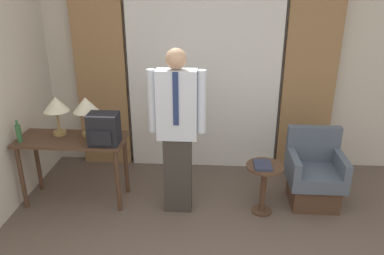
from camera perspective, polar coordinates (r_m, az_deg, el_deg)
The scene contains 13 objects.
wall_back at distance 4.92m, azimuth 1.84°, elevation 9.23°, with size 10.00×0.06×2.70m.
curtain_sheer_center at distance 4.81m, azimuth 1.78°, elevation 8.19°, with size 1.93×0.06×2.58m.
curtain_drape_left at distance 5.03m, azimuth -13.74°, elevation 8.19°, with size 0.65×0.06×2.58m.
curtain_drape_right at distance 4.95m, azimuth 17.53°, elevation 7.59°, with size 0.65×0.06×2.58m.
desk at distance 4.39m, azimuth -17.70°, elevation -3.10°, with size 1.19×0.51×0.78m.
table_lamp_left at distance 4.36m, azimuth -20.00°, elevation 3.11°, with size 0.28×0.28×0.44m.
table_lamp_right at distance 4.24m, azimuth -15.88°, elevation 3.10°, with size 0.28×0.28×0.44m.
bottle_near_edge at distance 4.41m, azimuth -24.91°, elevation -0.75°, with size 0.06×0.06×0.25m.
backpack at distance 4.04m, azimuth -13.30°, elevation -0.25°, with size 0.31×0.26×0.34m.
person at distance 3.87m, azimuth -2.28°, elevation 0.11°, with size 0.59×0.21×1.81m.
armchair at distance 4.50m, azimuth 18.07°, elevation -7.08°, with size 0.60×0.56×0.86m.
side_table at distance 4.14m, azimuth 10.90°, elevation -8.00°, with size 0.40×0.40×0.58m.
book at distance 4.03m, azimuth 10.72°, elevation -5.65°, with size 0.18×0.24×0.03m.
Camera 1 is at (0.14, -1.71, 2.43)m, focal length 35.00 mm.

